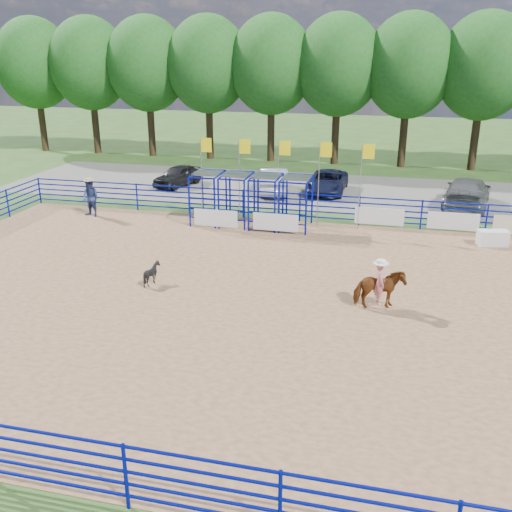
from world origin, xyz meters
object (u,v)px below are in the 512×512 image
spectator_cowboy (91,198)px  car_a (178,176)px  announcer_table (493,238)px  horse_and_rider (379,285)px  car_d (467,192)px  car_c (327,182)px  car_b (274,180)px  calf (152,273)px

spectator_cowboy → car_a: size_ratio=0.52×
announcer_table → spectator_cowboy: spectator_cowboy is taller
horse_and_rider → car_a: (-13.30, 15.78, -0.21)m
announcer_table → car_a: car_a is taller
car_d → announcer_table: bearing=104.4°
announcer_table → spectator_cowboy: bearing=-180.0°
announcer_table → car_c: size_ratio=0.27×
car_a → car_c: size_ratio=0.82×
announcer_table → car_d: (-0.50, 6.72, 0.47)m
announcer_table → car_d: car_d is taller
horse_and_rider → car_d: bearing=73.9°
announcer_table → car_a: (-18.05, 7.82, 0.30)m
spectator_cowboy → car_b: bearing=42.4°
car_d → car_b: bearing=6.1°
announcer_table → car_b: car_b is taller
car_c → car_d: bearing=-10.2°
car_c → car_b: bearing=-165.3°
car_d → horse_and_rider: bearing=84.0°
calf → car_a: (-4.93, 15.62, 0.23)m
horse_and_rider → car_c: (-3.74, 16.26, -0.22)m
car_d → calf: bearing=59.2°
announcer_table → horse_and_rider: bearing=-120.8°
spectator_cowboy → car_d: spectator_cowboy is taller
calf → car_b: bearing=-38.3°
announcer_table → car_d: bearing=94.2°
announcer_table → calf: (-13.12, -7.80, 0.08)m
spectator_cowboy → car_b: 11.16m
calf → spectator_cowboy: 10.35m
announcer_table → calf: 15.26m
calf → car_c: car_c is taller
car_c → car_d: 8.15m
calf → spectator_cowboy: (-6.79, 7.79, 0.59)m
announcer_table → car_a: bearing=156.6°
horse_and_rider → calf: size_ratio=2.95×
calf → car_b: size_ratio=0.18×
car_a → announcer_table: bearing=-6.5°
car_b → car_a: bearing=-14.6°
car_c → car_d: (7.99, -1.58, 0.17)m
car_a → car_d: 17.59m
horse_and_rider → car_b: bearing=114.1°
announcer_table → car_b: 13.89m
spectator_cowboy → announcer_table: bearing=0.0°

